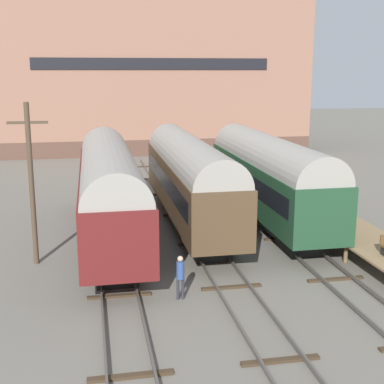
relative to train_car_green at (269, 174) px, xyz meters
The scene contains 11 objects.
ground_plane 8.49m from the train_car_green, 126.66° to the right, with size 200.00×200.00×0.00m, color #6B665B.
track_left 11.78m from the train_car_green, 146.10° to the right, with size 2.60×60.00×0.26m.
track_middle 8.44m from the train_car_green, 126.66° to the right, with size 2.60×60.00×0.26m.
track_right 6.98m from the train_car_green, 90.00° to the right, with size 2.60×60.00×0.26m.
train_car_green is the anchor object (origin of this frame).
train_car_maroon 9.62m from the train_car_green, behind, with size 3.12×17.63×5.32m.
train_car_brown 4.76m from the train_car_green, behind, with size 3.00×16.93×5.28m.
station_platform 8.14m from the train_car_green, 69.09° to the right, with size 2.98×13.03×0.97m.
person_worker 12.43m from the train_car_green, 125.09° to the right, with size 0.32×0.32×1.84m.
utility_pole 14.00m from the train_car_green, 160.36° to the right, with size 1.80×0.24×7.66m.
warehouse_building 33.28m from the train_car_green, 96.32° to the left, with size 35.52×10.63×17.72m.
Camera 1 is at (-5.64, -23.54, 9.02)m, focal length 50.00 mm.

